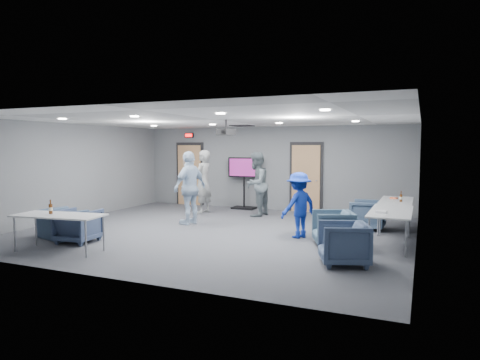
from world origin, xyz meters
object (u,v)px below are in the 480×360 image
at_px(chair_right_c, 343,243).
at_px(table_right_a, 396,202).
at_px(person_d, 299,205).
at_px(tv_stand, 244,180).
at_px(projector, 226,132).
at_px(table_right_b, 391,213).
at_px(table_front_left, 59,217).
at_px(chair_front_b, 61,224).
at_px(chair_right_b, 333,228).
at_px(person_b, 256,184).
at_px(chair_right_a, 367,215).
at_px(person_c, 190,188).
at_px(chair_front_a, 78,226).
at_px(bottle_front, 51,209).
at_px(person_a, 203,182).
at_px(bottle_right, 401,198).

xyz_separation_m(chair_right_c, table_right_a, (0.65, 3.76, 0.31)).
height_order(person_d, tv_stand, tv_stand).
relative_size(person_d, tv_stand, 0.87).
bearing_deg(projector, tv_stand, 129.21).
distance_m(table_right_b, table_front_left, 6.70).
distance_m(chair_front_b, table_right_a, 8.00).
xyz_separation_m(chair_right_b, table_right_a, (1.10, 2.36, 0.32)).
bearing_deg(person_d, chair_right_b, 93.07).
distance_m(person_b, tv_stand, 1.52).
relative_size(chair_right_a, tv_stand, 0.47).
distance_m(person_c, table_right_a, 5.27).
bearing_deg(chair_right_a, person_d, -37.53).
bearing_deg(chair_right_a, table_right_a, 115.11).
xyz_separation_m(chair_right_c, tv_stand, (-4.18, 5.51, 0.59)).
xyz_separation_m(person_d, tv_stand, (-2.86, 3.65, 0.22)).
relative_size(table_front_left, tv_stand, 1.08).
bearing_deg(person_c, person_d, 93.39).
bearing_deg(table_right_b, table_right_a, 0.00).
bearing_deg(chair_right_b, table_right_b, 91.02).
bearing_deg(table_right_b, tv_stand, 52.94).
bearing_deg(chair_front_a, person_b, -120.39).
bearing_deg(bottle_front, tv_stand, 78.92).
distance_m(person_a, bottle_front, 5.41).
distance_m(chair_right_c, tv_stand, 6.94).
bearing_deg(chair_front_b, table_right_b, -147.32).
bearing_deg(chair_right_a, tv_stand, -114.22).
bearing_deg(table_right_b, chair_right_b, 112.88).
distance_m(person_b, projector, 2.93).
distance_m(chair_front_a, tv_stand, 6.16).
bearing_deg(table_right_a, person_a, 86.07).
height_order(chair_right_b, bottle_front, bottle_front).
xyz_separation_m(chair_right_b, projector, (-2.62, 0.35, 2.04)).
height_order(chair_right_c, bottle_right, bottle_right).
height_order(person_b, table_right_a, person_b).
relative_size(person_b, person_c, 0.98).
bearing_deg(person_d, bottle_right, 158.93).
distance_m(chair_right_a, table_right_a, 0.78).
distance_m(chair_front_a, table_front_left, 0.87).
bearing_deg(table_right_b, chair_right_c, 160.72).
height_order(person_a, projector, projector).
distance_m(person_a, person_c, 1.85).
relative_size(bottle_front, bottle_right, 1.09).
distance_m(chair_right_b, table_right_b, 1.24).
relative_size(person_b, tv_stand, 1.12).
xyz_separation_m(person_c, bottle_front, (-1.08, -3.62, -0.13)).
distance_m(person_b, chair_front_a, 5.30).
xyz_separation_m(chair_front_a, table_right_b, (6.19, 2.33, 0.33)).
xyz_separation_m(chair_front_a, table_front_left, (0.25, -0.77, 0.32)).
bearing_deg(chair_front_a, chair_front_b, -19.08).
height_order(table_right_b, tv_stand, tv_stand).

